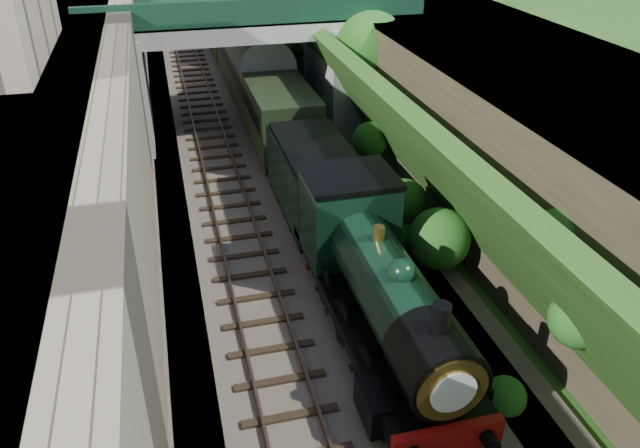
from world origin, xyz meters
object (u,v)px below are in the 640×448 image
(road_bridge, at_px, (260,54))
(locomotive, at_px, (378,284))
(tender, at_px, (315,184))
(tree, at_px, (372,52))

(road_bridge, distance_m, locomotive, 18.12)
(tender, bearing_deg, locomotive, -90.00)
(tree, height_order, tender, tree)
(road_bridge, xyz_separation_m, tender, (0.26, -10.63, -2.46))
(locomotive, bearing_deg, tree, 72.28)
(road_bridge, relative_size, locomotive, 1.56)
(locomotive, height_order, tender, locomotive)
(road_bridge, bearing_deg, locomotive, -89.19)
(road_bridge, distance_m, tree, 5.96)
(tree, bearing_deg, tender, -122.53)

